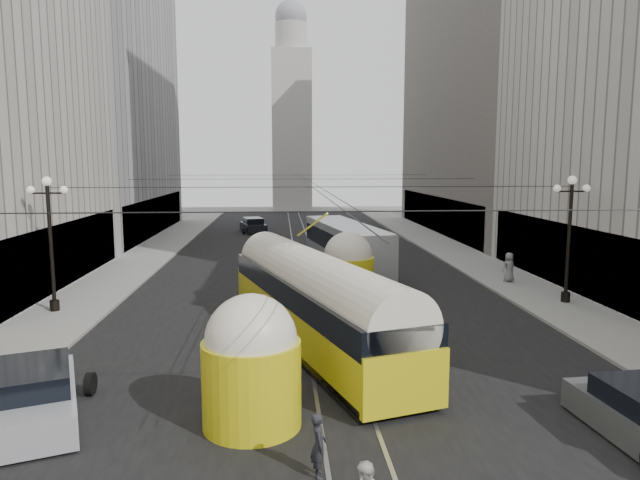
{
  "coord_description": "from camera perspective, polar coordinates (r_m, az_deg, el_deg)",
  "views": [
    {
      "loc": [
        -1.79,
        -9.32,
        7.13
      ],
      "look_at": [
        -0.29,
        12.32,
        4.2
      ],
      "focal_mm": 32.0,
      "sensor_mm": 36.0,
      "label": 1
    }
  ],
  "objects": [
    {
      "name": "building_left_far",
      "position": [
        60.57,
        -22.1,
        13.94
      ],
      "size": [
        12.6,
        28.6,
        28.6
      ],
      "color": "#999999",
      "rests_on": "ground"
    },
    {
      "name": "lamppost_right_mid",
      "position": [
        31.06,
        23.67,
        0.78
      ],
      "size": [
        1.86,
        0.44,
        6.37
      ],
      "color": "black",
      "rests_on": "sidewalk_right"
    },
    {
      "name": "lamppost_left_mid",
      "position": [
        29.58,
        -25.37,
        0.37
      ],
      "size": [
        1.86,
        0.44,
        6.37
      ],
      "color": "black",
      "rests_on": "sidewalk_left"
    },
    {
      "name": "sedan_white_far",
      "position": [
        52.67,
        1.78,
        0.55
      ],
      "size": [
        2.8,
        4.43,
        1.3
      ],
      "color": "silver",
      "rests_on": "ground"
    },
    {
      "name": "rail_right",
      "position": [
        42.5,
        -0.48,
        -1.97
      ],
      "size": [
        0.12,
        85.0,
        0.04
      ],
      "primitive_type": "cube",
      "color": "gray",
      "rests_on": "ground"
    },
    {
      "name": "rail_left",
      "position": [
        42.44,
        -2.5,
        -1.99
      ],
      "size": [
        0.12,
        85.0,
        0.04
      ],
      "primitive_type": "cube",
      "color": "gray",
      "rests_on": "ground"
    },
    {
      "name": "building_right_far",
      "position": [
        62.0,
        17.34,
        15.86
      ],
      "size": [
        12.6,
        32.6,
        32.6
      ],
      "color": "#514C47",
      "rests_on": "ground"
    },
    {
      "name": "pedestrian_sidewalk_right",
      "position": [
        35.61,
        18.37,
        -2.59
      ],
      "size": [
        0.98,
        0.78,
        1.74
      ],
      "primitive_type": "imported",
      "rotation": [
        0.0,
        0.0,
        3.49
      ],
      "color": "slate",
      "rests_on": "sidewalk_right"
    },
    {
      "name": "pedestrian_crossing_a",
      "position": [
        13.79,
        -0.15,
        -19.82
      ],
      "size": [
        0.39,
        0.57,
        1.51
      ],
      "primitive_type": "imported",
      "rotation": [
        0.0,
        0.0,
        1.62
      ],
      "color": "black",
      "rests_on": "ground"
    },
    {
      "name": "catenary",
      "position": [
        40.88,
        -1.29,
        5.94
      ],
      "size": [
        25.0,
        72.0,
        0.23
      ],
      "color": "black",
      "rests_on": "ground"
    },
    {
      "name": "sedan_silver",
      "position": [
        18.2,
        -26.61,
        -13.77
      ],
      "size": [
        3.7,
        5.43,
        1.59
      ],
      "color": "silver",
      "rests_on": "ground"
    },
    {
      "name": "distant_tower",
      "position": [
        89.68,
        -2.87,
        12.69
      ],
      "size": [
        6.0,
        6.0,
        31.36
      ],
      "color": "#B2AFA8",
      "rests_on": "ground"
    },
    {
      "name": "sedan_dark_far",
      "position": [
        59.65,
        -6.7,
        1.43
      ],
      "size": [
        3.1,
        5.15,
        1.52
      ],
      "color": "black",
      "rests_on": "ground"
    },
    {
      "name": "streetcar",
      "position": [
        22.38,
        -0.55,
        -6.04
      ],
      "size": [
        6.92,
        16.34,
        3.73
      ],
      "color": "gold",
      "rests_on": "ground"
    },
    {
      "name": "road",
      "position": [
        42.46,
        -1.49,
        -1.98
      ],
      "size": [
        20.0,
        85.0,
        0.02
      ],
      "primitive_type": "cube",
      "color": "black",
      "rests_on": "ground"
    },
    {
      "name": "city_bus",
      "position": [
        37.51,
        2.56,
        -0.58
      ],
      "size": [
        4.6,
        12.85,
        3.18
      ],
      "color": "#B4B7BA",
      "rests_on": "ground"
    },
    {
      "name": "sidewalk_left",
      "position": [
        46.99,
        -16.46,
        -1.27
      ],
      "size": [
        4.0,
        72.0,
        0.15
      ],
      "primitive_type": "cube",
      "color": "gray",
      "rests_on": "ground"
    },
    {
      "name": "sidewalk_right",
      "position": [
        47.89,
        12.82,
        -0.98
      ],
      "size": [
        4.0,
        72.0,
        0.15
      ],
      "primitive_type": "cube",
      "color": "gray",
      "rests_on": "ground"
    }
  ]
}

